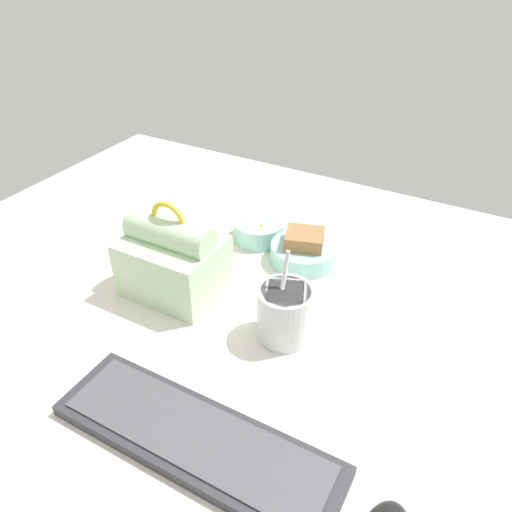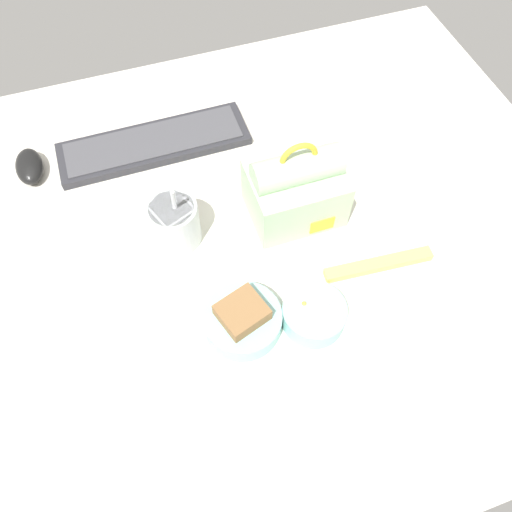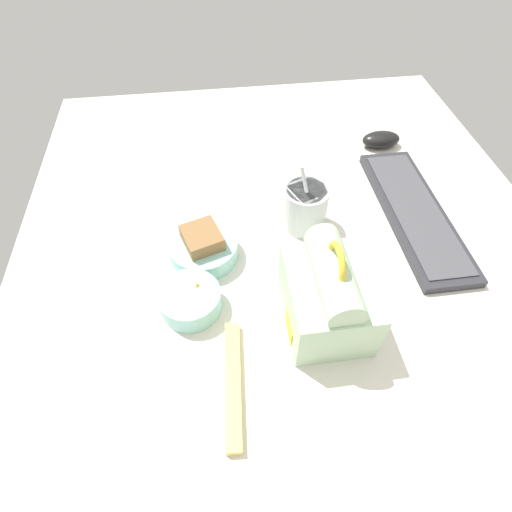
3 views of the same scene
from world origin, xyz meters
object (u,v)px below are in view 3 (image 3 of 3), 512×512
at_px(lunch_bag, 328,295).
at_px(chopstick_case, 233,383).
at_px(keyboard, 414,212).
at_px(bento_bowl_snacks, 190,300).
at_px(bento_bowl_sandwich, 203,247).
at_px(soup_cup, 305,206).
at_px(computer_mouse, 381,140).

xyz_separation_m(lunch_bag, chopstick_case, (0.10, -0.17, -0.06)).
xyz_separation_m(keyboard, lunch_bag, (0.22, -0.25, 0.06)).
relative_size(lunch_bag, bento_bowl_snacks, 1.70).
bearing_deg(bento_bowl_snacks, bento_bowl_sandwich, 166.34).
bearing_deg(chopstick_case, soup_cup, 151.47).
height_order(lunch_bag, chopstick_case, lunch_bag).
bearing_deg(chopstick_case, lunch_bag, 121.06).
bearing_deg(keyboard, lunch_bag, -48.94).
distance_m(keyboard, computer_mouse, 0.26).
xyz_separation_m(soup_cup, bento_bowl_snacks, (0.18, -0.24, -0.03)).
relative_size(lunch_bag, computer_mouse, 1.93).
xyz_separation_m(lunch_bag, soup_cup, (-0.23, 0.01, -0.02)).
distance_m(bento_bowl_snacks, chopstick_case, 0.16).
distance_m(bento_bowl_snacks, computer_mouse, 0.65).
height_order(soup_cup, computer_mouse, soup_cup).
xyz_separation_m(bento_bowl_sandwich, chopstick_case, (0.27, 0.03, -0.02)).
height_order(keyboard, chopstick_case, keyboard).
bearing_deg(computer_mouse, lunch_bag, -29.03).
relative_size(bento_bowl_snacks, computer_mouse, 1.14).
height_order(computer_mouse, chopstick_case, computer_mouse).
distance_m(soup_cup, bento_bowl_sandwich, 0.22).
distance_m(keyboard, soup_cup, 0.24).
relative_size(bento_bowl_snacks, chopstick_case, 0.53).
relative_size(keyboard, bento_bowl_snacks, 3.67).
bearing_deg(lunch_bag, computer_mouse, 150.97).
height_order(bento_bowl_sandwich, bento_bowl_snacks, bento_bowl_sandwich).
xyz_separation_m(lunch_bag, computer_mouse, (-0.48, 0.26, -0.05)).
distance_m(lunch_bag, bento_bowl_snacks, 0.24).
distance_m(bento_bowl_sandwich, chopstick_case, 0.27).
bearing_deg(computer_mouse, bento_bowl_snacks, -49.23).
bearing_deg(keyboard, bento_bowl_sandwich, -83.45).
relative_size(bento_bowl_sandwich, chopstick_case, 0.65).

